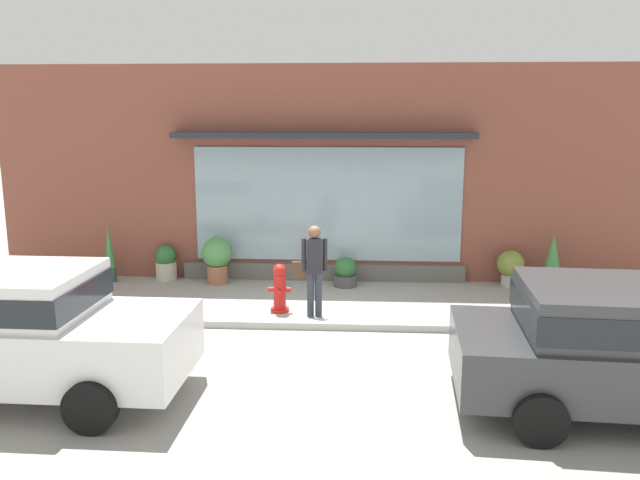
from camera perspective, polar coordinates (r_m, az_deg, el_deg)
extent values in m
plane|color=#9E9B93|center=(11.09, -0.60, -7.46)|extent=(60.00, 60.00, 0.00)
cube|color=#B2B2AD|center=(10.88, -0.68, -7.50)|extent=(14.00, 0.24, 0.12)
cube|color=brown|center=(13.76, 0.34, 5.88)|extent=(14.00, 0.36, 4.54)
cube|color=#8CA5B2|center=(13.63, 0.68, 3.16)|extent=(5.64, 0.03, 2.41)
cube|color=#232833|center=(13.36, 0.26, 9.26)|extent=(6.24, 0.56, 0.12)
cube|color=#605E59|center=(13.90, 0.28, -2.82)|extent=(6.04, 0.20, 0.36)
cylinder|color=red|center=(11.80, -3.57, -6.17)|extent=(0.34, 0.34, 0.06)
cylinder|color=red|center=(11.70, -3.59, -4.55)|extent=(0.22, 0.22, 0.63)
sphere|color=red|center=(11.60, -3.62, -2.72)|extent=(0.24, 0.24, 0.24)
cylinder|color=red|center=(11.71, -4.34, -4.38)|extent=(0.10, 0.09, 0.09)
cylinder|color=red|center=(11.67, -2.85, -4.41)|extent=(0.10, 0.09, 0.09)
cylinder|color=red|center=(11.55, -3.69, -4.60)|extent=(0.09, 0.10, 0.09)
cylinder|color=#333847|center=(11.38, -0.85, -4.85)|extent=(0.12, 0.12, 0.81)
cylinder|color=#333847|center=(11.38, -0.13, -4.84)|extent=(0.12, 0.12, 0.81)
cube|color=#232328|center=(11.21, -0.49, -1.37)|extent=(0.29, 0.23, 0.60)
sphere|color=brown|center=(11.12, -0.50, 0.72)|extent=(0.22, 0.22, 0.22)
cylinder|color=#232328|center=(11.20, -1.44, -1.31)|extent=(0.08, 0.08, 0.57)
cylinder|color=#232328|center=(11.21, 0.45, -1.29)|extent=(0.08, 0.08, 0.57)
cube|color=#472D1E|center=(11.27, -1.90, -2.62)|extent=(0.25, 0.13, 0.28)
cube|color=#383A3D|center=(8.42, 25.90, -5.77)|extent=(2.58, 1.88, 0.62)
cube|color=#1E2328|center=(8.42, 25.90, -5.77)|extent=(2.62, 1.90, 0.34)
cylinder|color=black|center=(9.31, 16.59, -9.72)|extent=(0.61, 0.22, 0.60)
cylinder|color=black|center=(7.58, 18.94, -14.84)|extent=(0.61, 0.22, 0.60)
cube|color=white|center=(9.09, -25.63, -8.25)|extent=(4.51, 1.82, 0.77)
cylinder|color=black|center=(9.40, -15.23, -9.39)|extent=(0.62, 0.19, 0.62)
cylinder|color=black|center=(7.88, -19.67, -13.79)|extent=(0.62, 0.19, 0.62)
cylinder|color=#4C4C51|center=(13.98, 19.77, -3.60)|extent=(0.43, 0.43, 0.27)
cone|color=#3D8442|center=(13.86, 19.92, -1.32)|extent=(0.38, 0.38, 0.87)
cylinder|color=#4C4C51|center=(13.44, 2.26, -3.60)|extent=(0.49, 0.49, 0.23)
sphere|color=#2D6B33|center=(13.37, 2.27, -2.47)|extent=(0.45, 0.45, 0.45)
sphere|color=#DB4C7A|center=(13.45, 2.25, -2.06)|extent=(0.13, 0.13, 0.13)
cylinder|color=#9E6042|center=(13.79, -9.06, -3.01)|extent=(0.43, 0.43, 0.39)
sphere|color=#4C934C|center=(13.68, -9.12, -1.11)|extent=(0.64, 0.64, 0.64)
cylinder|color=#B7B2A3|center=(14.30, -13.44, -2.67)|extent=(0.44, 0.44, 0.39)
sphere|color=#2D6B33|center=(14.22, -13.50, -1.32)|extent=(0.44, 0.44, 0.44)
sphere|color=white|center=(14.10, -13.54, -1.05)|extent=(0.09, 0.09, 0.09)
sphere|color=#DB4C7A|center=(14.34, -13.32, -0.75)|extent=(0.09, 0.09, 0.09)
cylinder|color=#B7B2A3|center=(13.99, 16.44, -3.45)|extent=(0.35, 0.35, 0.24)
sphere|color=olive|center=(13.90, 16.52, -2.02)|extent=(0.56, 0.56, 0.56)
cylinder|color=#33473D|center=(14.48, -18.03, -2.92)|extent=(0.24, 0.24, 0.30)
cone|color=#3D8442|center=(14.35, -18.18, -0.50)|extent=(0.22, 0.22, 0.95)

